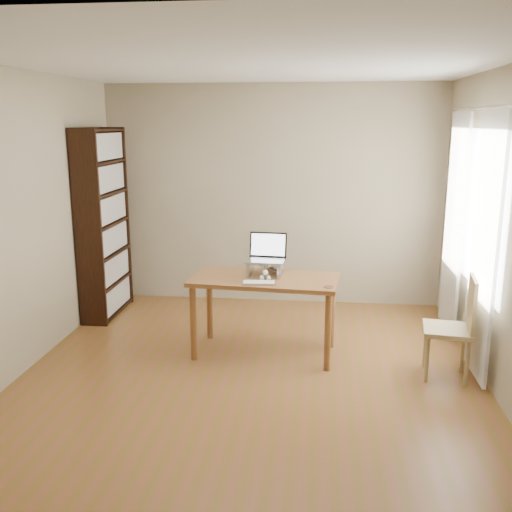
# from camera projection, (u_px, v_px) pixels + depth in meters

# --- Properties ---
(room) EXTENTS (4.04, 4.54, 2.64)m
(room) POSITION_uv_depth(u_px,v_px,m) (253.00, 230.00, 4.62)
(room) COLOR brown
(room) RESTS_ON ground
(bookshelf) EXTENTS (0.30, 0.90, 2.10)m
(bookshelf) POSITION_uv_depth(u_px,v_px,m) (104.00, 224.00, 6.37)
(bookshelf) COLOR black
(bookshelf) RESTS_ON ground
(curtains) EXTENTS (0.03, 1.90, 2.25)m
(curtains) POSITION_uv_depth(u_px,v_px,m) (468.00, 232.00, 5.21)
(curtains) COLOR white
(curtains) RESTS_ON ground
(desk) EXTENTS (1.40, 0.79, 0.75)m
(desk) POSITION_uv_depth(u_px,v_px,m) (265.00, 288.00, 5.31)
(desk) COLOR brown
(desk) RESTS_ON ground
(laptop_stand) EXTENTS (0.32, 0.25, 0.13)m
(laptop_stand) POSITION_uv_depth(u_px,v_px,m) (265.00, 267.00, 5.35)
(laptop_stand) COLOR silver
(laptop_stand) RESTS_ON desk
(laptop) EXTENTS (0.38, 0.32, 0.25)m
(laptop) POSITION_uv_depth(u_px,v_px,m) (266.00, 254.00, 5.38)
(laptop) COLOR silver
(laptop) RESTS_ON laptop_stand
(keyboard) EXTENTS (0.31, 0.15, 0.02)m
(keyboard) POSITION_uv_depth(u_px,v_px,m) (259.00, 283.00, 5.08)
(keyboard) COLOR silver
(keyboard) RESTS_ON desk
(coaster) EXTENTS (0.09, 0.09, 0.01)m
(coaster) POSITION_uv_depth(u_px,v_px,m) (329.00, 287.00, 4.97)
(coaster) COLOR brown
(coaster) RESTS_ON desk
(cat) EXTENTS (0.26, 0.49, 0.16)m
(cat) POSITION_uv_depth(u_px,v_px,m) (265.00, 267.00, 5.38)
(cat) COLOR #3F3932
(cat) RESTS_ON desk
(chair) EXTENTS (0.45, 0.45, 0.90)m
(chair) POSITION_uv_depth(u_px,v_px,m) (456.00, 324.00, 4.85)
(chair) COLOR #A38A58
(chair) RESTS_ON ground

